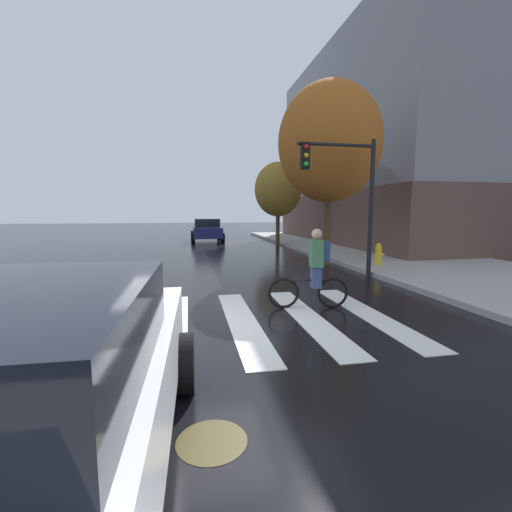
# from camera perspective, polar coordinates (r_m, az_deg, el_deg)

# --- Properties ---
(ground_plane) EXTENTS (120.00, 120.00, 0.00)m
(ground_plane) POSITION_cam_1_polar(r_m,az_deg,el_deg) (6.51, -9.42, -11.05)
(ground_plane) COLOR black
(crosswalk_stripes) EXTENTS (6.95, 4.18, 0.01)m
(crosswalk_stripes) POSITION_cam_1_polar(r_m,az_deg,el_deg) (6.51, -7.98, -10.96)
(crosswalk_stripes) COLOR silver
(crosswalk_stripes) RESTS_ON ground
(manhole_cover) EXTENTS (0.64, 0.64, 0.01)m
(manhole_cover) POSITION_cam_1_polar(r_m,az_deg,el_deg) (3.52, -7.33, -28.08)
(manhole_cover) COLOR #473D1E
(manhole_cover) RESTS_ON ground
(sedan_near) EXTENTS (2.26, 4.65, 1.59)m
(sedan_near) POSITION_cam_1_polar(r_m,az_deg,el_deg) (2.84, -34.62, -19.46)
(sedan_near) COLOR silver
(sedan_near) RESTS_ON ground
(sedan_mid) EXTENTS (2.15, 4.56, 1.57)m
(sedan_mid) POSITION_cam_1_polar(r_m,az_deg,el_deg) (23.97, -8.15, 4.31)
(sedan_mid) COLOR navy
(sedan_mid) RESTS_ON ground
(cyclist) EXTENTS (1.70, 0.39, 1.69)m
(cyclist) POSITION_cam_1_polar(r_m,az_deg,el_deg) (7.36, 9.65, -2.14)
(cyclist) COLOR black
(cyclist) RESTS_ON ground
(traffic_light_near) EXTENTS (2.47, 0.28, 4.20)m
(traffic_light_near) POSITION_cam_1_polar(r_m,az_deg,el_deg) (10.91, 14.78, 11.40)
(traffic_light_near) COLOR black
(traffic_light_near) RESTS_ON ground
(fire_hydrant) EXTENTS (0.33, 0.22, 0.78)m
(fire_hydrant) POSITION_cam_1_polar(r_m,az_deg,el_deg) (13.10, 19.58, 0.28)
(fire_hydrant) COLOR gold
(fire_hydrant) RESTS_ON sidewalk
(street_tree_near) EXTENTS (3.82, 3.82, 6.79)m
(street_tree_near) POSITION_cam_1_polar(r_m,az_deg,el_deg) (13.72, 12.05, 17.85)
(street_tree_near) COLOR #4C3823
(street_tree_near) RESTS_ON ground
(street_tree_mid) EXTENTS (2.80, 2.80, 4.98)m
(street_tree_mid) POSITION_cam_1_polar(r_m,az_deg,el_deg) (21.00, 3.67, 10.91)
(street_tree_mid) COLOR #4C3823
(street_tree_mid) RESTS_ON ground
(corner_building) EXTENTS (18.78, 18.21, 12.22)m
(corner_building) POSITION_cam_1_polar(r_m,az_deg,el_deg) (27.76, 29.87, 14.70)
(corner_building) COLOR brown
(corner_building) RESTS_ON ground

